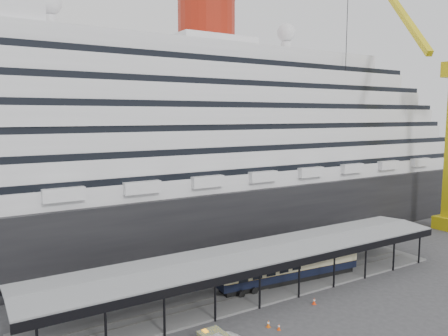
# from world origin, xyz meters

# --- Properties ---
(ground) EXTENTS (200.00, 200.00, 0.00)m
(ground) POSITION_xyz_m (0.00, 0.00, 0.00)
(ground) COLOR #343437
(ground) RESTS_ON ground
(cruise_ship) EXTENTS (130.00, 30.00, 43.90)m
(cruise_ship) POSITION_xyz_m (0.05, 32.00, 18.35)
(cruise_ship) COLOR black
(cruise_ship) RESTS_ON ground
(platform_canopy) EXTENTS (56.00, 9.18, 5.30)m
(platform_canopy) POSITION_xyz_m (0.00, 5.00, 2.36)
(platform_canopy) COLOR slate
(platform_canopy) RESTS_ON ground
(crane_yellow) EXTENTS (23.83, 18.78, 47.60)m
(crane_yellow) POSITION_xyz_m (47.06, 10.54, 19.96)
(crane_yellow) COLOR gold
(crane_yellow) RESTS_ON ground
(pullman_carriage) EXTENTS (20.45, 4.38, 19.93)m
(pullman_carriage) POSITION_xyz_m (4.94, 5.00, 2.44)
(pullman_carriage) COLOR black
(pullman_carriage) RESTS_ON ground
(traffic_cone_left) EXTENTS (0.42, 0.42, 0.77)m
(traffic_cone_left) POSITION_xyz_m (-4.71, -3.08, 0.38)
(traffic_cone_left) COLOR #E15B0C
(traffic_cone_left) RESTS_ON ground
(traffic_cone_mid) EXTENTS (0.46, 0.46, 0.68)m
(traffic_cone_mid) POSITION_xyz_m (-4.17, -4.12, 0.34)
(traffic_cone_mid) COLOR #E6470C
(traffic_cone_mid) RESTS_ON ground
(traffic_cone_right) EXTENTS (0.43, 0.43, 0.80)m
(traffic_cone_right) POSITION_xyz_m (3.09, -1.50, 0.40)
(traffic_cone_right) COLOR #EE390D
(traffic_cone_right) RESTS_ON ground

